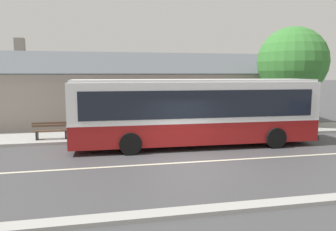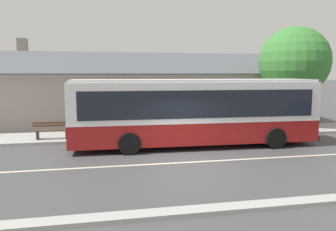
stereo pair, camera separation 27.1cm
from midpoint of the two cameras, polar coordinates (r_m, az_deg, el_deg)
ground_plane at (r=13.39m, az=4.07°, el=-8.14°), size 300.00×300.00×0.00m
sidewalk_far at (r=19.08m, az=-0.69°, el=-3.23°), size 60.00×3.00×0.15m
curb_near at (r=9.12m, az=12.27°, el=-15.44°), size 60.00×0.50×0.12m
lane_divider_stripe at (r=13.39m, az=4.07°, el=-8.13°), size 60.00×0.16×0.01m
community_building at (r=26.49m, az=-8.48°, el=3.56°), size 26.71×10.74×6.28m
transit_bus at (r=16.10m, az=5.17°, el=0.86°), size 12.02×2.94×3.29m
bench_by_building at (r=18.19m, az=-19.16°, el=-2.56°), size 1.81×0.51×0.94m
bench_down_street at (r=18.03m, az=-7.45°, el=-2.32°), size 1.66×0.51×0.94m
street_tree_primary at (r=23.14m, az=21.44°, el=8.68°), size 4.54×4.54×6.60m
bus_stop_sign at (r=21.04m, az=22.33°, el=1.51°), size 0.36×0.07×2.40m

